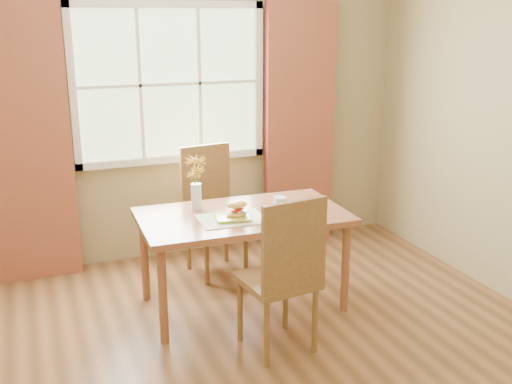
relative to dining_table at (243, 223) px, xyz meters
The scene contains 12 objects.
room 1.04m from the dining_table, 106.39° to the right, with size 4.24×3.84×2.74m.
window 1.46m from the dining_table, 100.42° to the left, with size 1.62×0.06×1.32m.
curtain_left 1.79m from the dining_table, 142.10° to the left, with size 0.65×0.08×2.20m, color maroon.
curtain_right 1.49m from the dining_table, 48.49° to the left, with size 0.65×0.08×2.20m, color maroon.
dining_table is the anchor object (origin of this frame).
chair_near 0.71m from the dining_table, 89.05° to the right, with size 0.48×0.48×1.03m.
chair_far 0.71m from the dining_table, 91.09° to the left, with size 0.49×0.49×1.04m.
placemat 0.16m from the dining_table, 140.56° to the right, with size 0.45×0.33×0.01m, color beige.
plate 0.16m from the dining_table, 140.03° to the right, with size 0.23×0.23×0.01m, color #A7B42D.
croissant_sandwich 0.19m from the dining_table, 127.72° to the right, with size 0.16×0.11×0.11m.
water_glass 0.30m from the dining_table, 31.23° to the right, with size 0.09×0.09×0.13m.
flower_vase 0.46m from the dining_table, 142.17° to the left, with size 0.16×0.16×0.39m.
Camera 1 is at (-1.16, -3.04, 2.04)m, focal length 42.00 mm.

